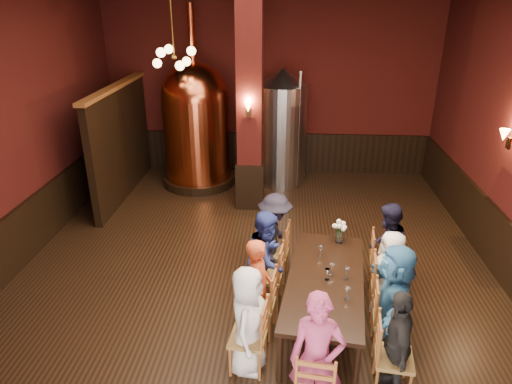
# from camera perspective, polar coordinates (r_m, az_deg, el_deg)

# --- Properties ---
(room) EXTENTS (10.00, 10.02, 4.50)m
(room) POSITION_cam_1_polar(r_m,az_deg,el_deg) (6.57, -0.20, 5.84)
(room) COLOR black
(room) RESTS_ON ground
(wainscot_right) EXTENTS (0.08, 9.90, 1.00)m
(wainscot_right) POSITION_cam_1_polar(r_m,az_deg,el_deg) (8.07, 29.38, -7.46)
(wainscot_right) COLOR black
(wainscot_right) RESTS_ON ground
(wainscot_back) EXTENTS (7.90, 0.08, 1.00)m
(wainscot_back) POSITION_cam_1_polar(r_m,az_deg,el_deg) (11.82, 1.60, 5.06)
(wainscot_back) COLOR black
(wainscot_back) RESTS_ON ground
(wainscot_left) EXTENTS (0.08, 9.90, 1.00)m
(wainscot_left) POSITION_cam_1_polar(r_m,az_deg,el_deg) (8.52, -27.94, -5.54)
(wainscot_left) COLOR black
(wainscot_left) RESTS_ON ground
(column) EXTENTS (0.58, 0.58, 4.50)m
(column) POSITION_cam_1_polar(r_m,az_deg,el_deg) (9.29, -0.77, 11.13)
(column) COLOR #40100D
(column) RESTS_ON ground
(partition) EXTENTS (0.22, 3.50, 2.40)m
(partition) POSITION_cam_1_polar(r_m,az_deg,el_deg) (10.58, -16.50, 5.82)
(partition) COLOR black
(partition) RESTS_ON ground
(pendant_cluster) EXTENTS (0.90, 0.90, 1.70)m
(pendant_cluster) POSITION_cam_1_polar(r_m,az_deg,el_deg) (9.49, -10.20, 16.25)
(pendant_cluster) COLOR #A57226
(pendant_cluster) RESTS_ON room
(sconce_wall) EXTENTS (0.20, 0.20, 0.36)m
(sconce_wall) POSITION_cam_1_polar(r_m,az_deg,el_deg) (8.09, 29.16, 5.89)
(sconce_wall) COLOR black
(sconce_wall) RESTS_ON room
(sconce_column) EXTENTS (0.20, 0.20, 0.36)m
(sconce_column) POSITION_cam_1_polar(r_m,az_deg,el_deg) (9.01, -0.93, 10.41)
(sconce_column) COLOR black
(sconce_column) RESTS_ON column
(dining_table) EXTENTS (1.29, 2.51, 0.75)m
(dining_table) POSITION_cam_1_polar(r_m,az_deg,el_deg) (6.32, 8.64, -11.05)
(dining_table) COLOR black
(dining_table) RESTS_ON ground
(chair_0) EXTENTS (0.51, 0.51, 0.92)m
(chair_0) POSITION_cam_1_polar(r_m,az_deg,el_deg) (5.75, -1.02, -17.67)
(chair_0) COLOR #954D26
(chair_0) RESTS_ON ground
(person_0) EXTENTS (0.54, 0.74, 1.41)m
(person_0) POSITION_cam_1_polar(r_m,az_deg,el_deg) (5.59, -1.04, -15.78)
(person_0) COLOR silver
(person_0) RESTS_ON ground
(chair_1) EXTENTS (0.51, 0.51, 0.92)m
(chair_1) POSITION_cam_1_polar(r_m,az_deg,el_deg) (6.26, 0.32, -13.71)
(chair_1) COLOR #954D26
(chair_1) RESTS_ON ground
(person_1) EXTENTS (0.39, 0.55, 1.42)m
(person_1) POSITION_cam_1_polar(r_m,az_deg,el_deg) (6.11, 0.32, -11.85)
(person_1) COLOR #C84822
(person_1) RESTS_ON ground
(chair_2) EXTENTS (0.51, 0.51, 0.92)m
(chair_2) POSITION_cam_1_polar(r_m,az_deg,el_deg) (6.79, 1.40, -10.39)
(chair_2) COLOR #954D26
(chair_2) RESTS_ON ground
(person_2) EXTENTS (0.58, 0.80, 1.49)m
(person_2) POSITION_cam_1_polar(r_m,az_deg,el_deg) (6.63, 1.42, -8.33)
(person_2) COLOR navy
(person_2) RESTS_ON ground
(chair_3) EXTENTS (0.51, 0.51, 0.92)m
(chair_3) POSITION_cam_1_polar(r_m,az_deg,el_deg) (7.34, 2.32, -7.52)
(chair_3) COLOR #954D26
(chair_3) RESTS_ON ground
(person_3) EXTENTS (0.64, 1.00, 1.46)m
(person_3) POSITION_cam_1_polar(r_m,az_deg,el_deg) (7.21, 2.35, -5.68)
(person_3) COLOR black
(person_3) RESTS_ON ground
(chair_4) EXTENTS (0.51, 0.51, 0.92)m
(chair_4) POSITION_cam_1_polar(r_m,az_deg,el_deg) (5.72, 16.88, -19.16)
(chair_4) COLOR #954D26
(chair_4) RESTS_ON ground
(person_4) EXTENTS (0.38, 0.81, 1.35)m
(person_4) POSITION_cam_1_polar(r_m,az_deg,el_deg) (5.58, 17.15, -17.52)
(person_4) COLOR black
(person_4) RESTS_ON ground
(chair_5) EXTENTS (0.51, 0.51, 0.92)m
(chair_5) POSITION_cam_1_polar(r_m,az_deg,el_deg) (6.23, 16.41, -15.03)
(chair_5) COLOR #954D26
(chair_5) RESTS_ON ground
(person_5) EXTENTS (0.56, 1.45, 1.53)m
(person_5) POSITION_cam_1_polar(r_m,az_deg,el_deg) (6.05, 16.75, -12.77)
(person_5) COLOR teal
(person_5) RESTS_ON ground
(chair_6) EXTENTS (0.51, 0.51, 0.92)m
(chair_6) POSITION_cam_1_polar(r_m,az_deg,el_deg) (6.76, 16.04, -11.58)
(chair_6) COLOR #954D26
(chair_6) RESTS_ON ground
(person_6) EXTENTS (0.47, 0.68, 1.35)m
(person_6) POSITION_cam_1_polar(r_m,az_deg,el_deg) (6.65, 16.24, -10.06)
(person_6) COLOR silver
(person_6) RESTS_ON ground
(chair_7) EXTENTS (0.51, 0.51, 0.92)m
(chair_7) POSITION_cam_1_polar(r_m,az_deg,el_deg) (7.32, 15.72, -8.60)
(chair_7) COLOR #954D26
(chair_7) RESTS_ON ground
(person_7) EXTENTS (0.60, 0.78, 1.45)m
(person_7) POSITION_cam_1_polar(r_m,az_deg,el_deg) (7.19, 15.95, -6.81)
(person_7) COLOR black
(person_7) RESTS_ON ground
(chair_8) EXTENTS (0.51, 0.51, 0.92)m
(chair_8) POSITION_cam_1_polar(r_m,az_deg,el_deg) (5.28, 7.41, -22.60)
(chair_8) COLOR #954D26
(chair_8) RESTS_ON ground
(person_8) EXTENTS (0.61, 0.44, 1.57)m
(person_8) POSITION_cam_1_polar(r_m,az_deg,el_deg) (5.05, 7.61, -20.06)
(person_8) COLOR #A53764
(person_8) RESTS_ON ground
(copper_kettle) EXTENTS (1.78, 1.78, 4.08)m
(copper_kettle) POSITION_cam_1_polar(r_m,az_deg,el_deg) (10.78, -7.46, 8.51)
(copper_kettle) COLOR black
(copper_kettle) RESTS_ON ground
(steel_vessel) EXTENTS (1.47, 1.47, 2.74)m
(steel_vessel) POSITION_cam_1_polar(r_m,az_deg,el_deg) (10.77, 3.27, 8.01)
(steel_vessel) COLOR #B2B2B7
(steel_vessel) RESTS_ON ground
(rose_vase) EXTENTS (0.22, 0.22, 0.37)m
(rose_vase) POSITION_cam_1_polar(r_m,az_deg,el_deg) (7.02, 10.44, -4.49)
(rose_vase) COLOR white
(rose_vase) RESTS_ON dining_table
(wine_glass_0) EXTENTS (0.07, 0.07, 0.17)m
(wine_glass_0) POSITION_cam_1_polar(r_m,az_deg,el_deg) (6.20, 8.89, -10.15)
(wine_glass_0) COLOR white
(wine_glass_0) RESTS_ON dining_table
(wine_glass_1) EXTENTS (0.07, 0.07, 0.17)m
(wine_glass_1) POSITION_cam_1_polar(r_m,az_deg,el_deg) (6.31, 9.44, -9.55)
(wine_glass_1) COLOR white
(wine_glass_1) RESTS_ON dining_table
(wine_glass_2) EXTENTS (0.07, 0.07, 0.17)m
(wine_glass_2) POSITION_cam_1_polar(r_m,az_deg,el_deg) (5.90, 11.33, -12.34)
(wine_glass_2) COLOR white
(wine_glass_2) RESTS_ON dining_table
(wine_glass_3) EXTENTS (0.07, 0.07, 0.17)m
(wine_glass_3) POSITION_cam_1_polar(r_m,az_deg,el_deg) (6.26, 11.27, -9.99)
(wine_glass_3) COLOR white
(wine_glass_3) RESTS_ON dining_table
(wine_glass_4) EXTENTS (0.07, 0.07, 0.17)m
(wine_glass_4) POSITION_cam_1_polar(r_m,az_deg,el_deg) (6.21, 8.88, -10.11)
(wine_glass_4) COLOR white
(wine_glass_4) RESTS_ON dining_table
(wine_glass_5) EXTENTS (0.07, 0.07, 0.17)m
(wine_glass_5) POSITION_cam_1_polar(r_m,az_deg,el_deg) (6.69, 8.06, -7.37)
(wine_glass_5) COLOR white
(wine_glass_5) RESTS_ON dining_table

